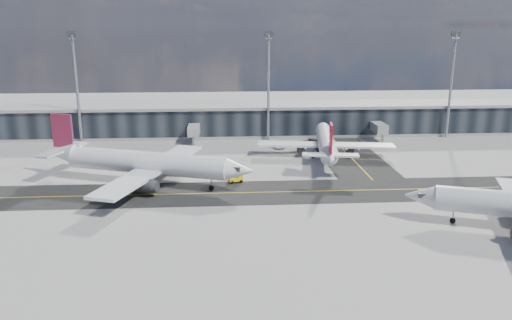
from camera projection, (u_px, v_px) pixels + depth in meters
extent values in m
plane|color=gray|center=(291.00, 199.00, 90.21)|extent=(300.00, 300.00, 0.00)
cube|color=black|center=(289.00, 192.00, 94.06)|extent=(180.00, 14.00, 0.02)
cube|color=black|center=(344.00, 150.00, 125.04)|extent=(14.00, 50.00, 0.02)
cube|color=yellow|center=(289.00, 192.00, 94.06)|extent=(180.00, 0.25, 0.01)
cube|color=yellow|center=(344.00, 150.00, 125.04)|extent=(0.25, 50.00, 0.01)
cube|color=black|center=(266.00, 121.00, 142.12)|extent=(150.00, 12.00, 8.00)
cube|color=gray|center=(266.00, 105.00, 140.97)|extent=(152.00, 13.00, 0.80)
cube|color=gray|center=(266.00, 133.00, 143.07)|extent=(150.00, 12.20, 0.80)
cube|color=gray|center=(194.00, 129.00, 133.30)|extent=(3.00, 10.00, 2.40)
cylinder|color=gray|center=(193.00, 142.00, 129.09)|extent=(0.60, 0.60, 2.40)
cube|color=gray|center=(378.00, 127.00, 136.43)|extent=(3.00, 10.00, 2.40)
cylinder|color=gray|center=(383.00, 139.00, 132.22)|extent=(0.60, 0.60, 2.40)
cylinder|color=gray|center=(77.00, 90.00, 129.62)|extent=(0.70, 0.70, 28.00)
cube|color=#2D2D30|center=(72.00, 34.00, 125.90)|extent=(2.50, 0.50, 1.40)
cylinder|color=gray|center=(268.00, 89.00, 132.76)|extent=(0.70, 0.70, 28.00)
cube|color=#2D2D30|center=(269.00, 34.00, 129.03)|extent=(2.50, 0.50, 1.40)
cylinder|color=gray|center=(451.00, 87.00, 135.90)|extent=(0.70, 0.70, 28.00)
cube|color=#2D2D30|center=(456.00, 33.00, 132.17)|extent=(2.50, 0.50, 1.40)
cylinder|color=white|center=(147.00, 163.00, 97.36)|extent=(32.65, 15.28, 4.41)
cone|color=white|center=(239.00, 170.00, 92.40)|extent=(6.68, 6.01, 4.41)
cone|color=white|center=(62.00, 153.00, 102.30)|extent=(7.72, 6.38, 4.41)
cube|color=white|center=(153.00, 169.00, 97.36)|extent=(17.80, 37.18, 0.55)
cylinder|color=#2D2D30|center=(173.00, 166.00, 103.53)|extent=(5.22, 3.95, 2.54)
cylinder|color=#2D2D30|center=(142.00, 185.00, 91.24)|extent=(5.22, 3.95, 2.54)
cube|color=silver|center=(173.00, 162.00, 103.30)|extent=(2.23, 1.16, 0.88)
cube|color=silver|center=(142.00, 180.00, 91.01)|extent=(2.23, 1.16, 0.88)
cube|color=#701D47|center=(62.00, 131.00, 100.94)|extent=(4.53, 2.03, 6.84)
cube|color=white|center=(62.00, 150.00, 102.12)|extent=(7.36, 13.51, 0.39)
cube|color=#2D2D30|center=(236.00, 168.00, 92.43)|extent=(2.89, 3.03, 0.77)
cylinder|color=gray|center=(211.00, 183.00, 94.67)|extent=(0.34, 0.34, 2.21)
cylinder|color=black|center=(211.00, 188.00, 94.88)|extent=(1.06, 0.70, 0.99)
cylinder|color=black|center=(151.00, 176.00, 101.72)|extent=(1.33, 0.93, 1.21)
cylinder|color=black|center=(135.00, 186.00, 95.58)|extent=(1.33, 0.93, 1.21)
cylinder|color=white|center=(326.00, 142.00, 117.38)|extent=(7.90, 28.73, 3.80)
cone|color=white|center=(322.00, 128.00, 132.91)|extent=(4.45, 5.25, 3.80)
cone|color=white|center=(330.00, 158.00, 101.25)|extent=(4.59, 6.19, 3.80)
cube|color=white|center=(325.00, 145.00, 118.55)|extent=(32.63, 9.39, 0.47)
cylinder|color=#2D2D30|center=(301.00, 148.00, 120.18)|extent=(2.74, 4.26, 2.18)
cylinder|color=#2D2D30|center=(349.00, 149.00, 119.29)|extent=(2.74, 4.26, 2.18)
cube|color=silver|center=(301.00, 145.00, 119.98)|extent=(0.65, 1.93, 0.76)
cube|color=silver|center=(349.00, 146.00, 119.09)|extent=(0.65, 1.93, 0.76)
cube|color=#AC0B21|center=(331.00, 138.00, 100.66)|extent=(1.00, 4.01, 5.89)
cube|color=white|center=(330.00, 155.00, 101.10)|extent=(11.66, 4.29, 0.33)
cube|color=#2D2D30|center=(323.00, 127.00, 132.35)|extent=(2.34, 2.18, 0.66)
cylinder|color=gray|center=(323.00, 142.00, 129.04)|extent=(0.26, 0.26, 1.90)
cylinder|color=black|center=(323.00, 145.00, 129.23)|extent=(0.45, 0.89, 0.85)
cylinder|color=black|center=(313.00, 156.00, 117.55)|extent=(0.62, 1.10, 1.04)
cylinder|color=black|center=(338.00, 157.00, 117.11)|extent=(0.62, 1.10, 1.04)
cone|color=silver|center=(421.00, 196.00, 79.51)|extent=(6.09, 5.49, 4.01)
cube|color=#2D2D30|center=(425.00, 194.00, 79.27)|extent=(2.64, 2.76, 0.70)
cylinder|color=gray|center=(453.00, 216.00, 78.90)|extent=(0.31, 0.31, 2.01)
cylinder|color=black|center=(453.00, 220.00, 79.09)|extent=(0.97, 0.64, 0.90)
cube|color=yellow|center=(236.00, 179.00, 99.28)|extent=(3.08, 2.17, 0.65)
cube|color=yellow|center=(239.00, 176.00, 99.45)|extent=(1.37, 1.49, 0.84)
cube|color=black|center=(239.00, 174.00, 99.36)|extent=(1.27, 1.41, 0.23)
cylinder|color=black|center=(239.00, 180.00, 100.28)|extent=(0.69, 0.44, 0.65)
cylinder|color=black|center=(241.00, 181.00, 99.20)|extent=(0.69, 0.44, 0.65)
cylinder|color=black|center=(230.00, 181.00, 99.57)|extent=(0.69, 0.44, 0.65)
cylinder|color=black|center=(232.00, 183.00, 98.49)|extent=(0.69, 0.44, 0.65)
imported|color=white|center=(278.00, 145.00, 127.32)|extent=(4.13, 5.91, 1.50)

